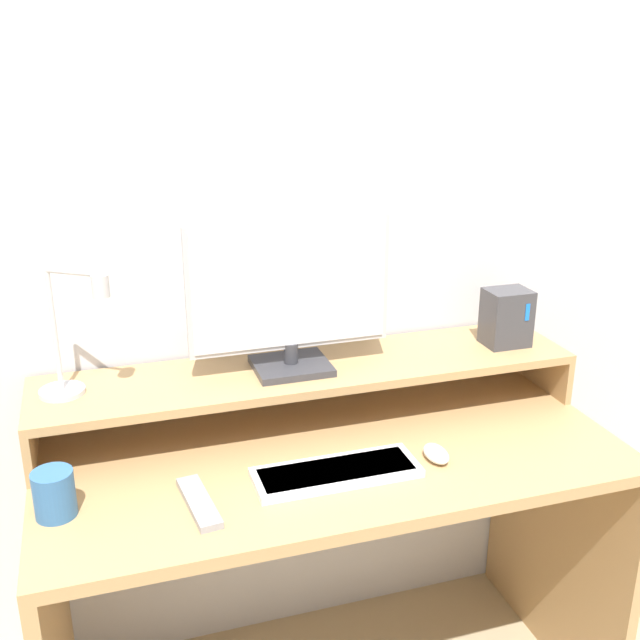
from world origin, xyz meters
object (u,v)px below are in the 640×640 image
mouse (436,454)px  mug (54,494)px  keyboard (336,472)px  remote_control (199,503)px  desk_lamp (72,346)px  router_dock (506,317)px  monitor (290,295)px

mouse → mug: size_ratio=0.88×
keyboard → remote_control: bearing=-175.6°
keyboard → mug: bearing=177.0°
remote_control → mouse: bearing=2.3°
desk_lamp → mug: bearing=-102.6°
router_dock → keyboard: router_dock is taller
monitor → keyboard: 0.44m
keyboard → mug: mug is taller
keyboard → router_dock: bearing=26.0°
mouse → desk_lamp: bearing=159.3°
monitor → keyboard: bearing=-85.9°
keyboard → monitor: bearing=94.1°
desk_lamp → mouse: (0.78, -0.29, -0.25)m
remote_control → mug: mug is taller
monitor → keyboard: (0.02, -0.29, -0.33)m
mouse → remote_control: 0.55m
keyboard → mouse: size_ratio=4.26×
router_dock → monitor: bearing=178.9°
keyboard → mug: (-0.59, 0.03, 0.04)m
monitor → remote_control: 0.54m
keyboard → mouse: 0.24m
mouse → mug: bearing=177.7°
monitor → mug: 0.69m
remote_control → keyboard: bearing=4.4°
monitor → mug: bearing=-155.3°
monitor → remote_control: size_ratio=2.50×
keyboard → mouse: bearing=-0.5°
monitor → mug: monitor is taller
mug → keyboard: bearing=-3.0°
desk_lamp → router_dock: (1.11, -0.01, -0.05)m
monitor → router_dock: (0.60, -0.01, -0.12)m
router_dock → mug: (-1.17, -0.25, -0.17)m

